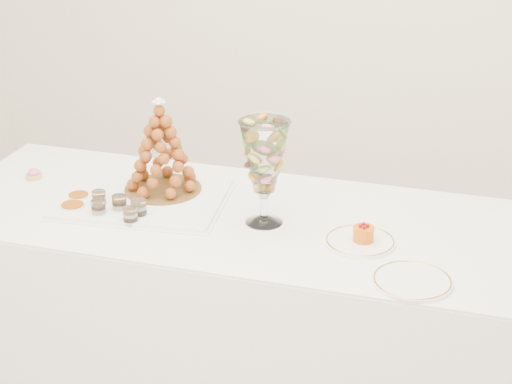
% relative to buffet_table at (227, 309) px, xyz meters
% --- Properties ---
extents(buffet_table, '(2.17, 0.94, 0.81)m').
position_rel_buffet_table_xyz_m(buffet_table, '(0.00, 0.00, 0.00)').
color(buffet_table, white).
rests_on(buffet_table, ground).
extents(lace_tray, '(0.66, 0.53, 0.02)m').
position_rel_buffet_table_xyz_m(lace_tray, '(-0.33, -0.00, 0.42)').
color(lace_tray, white).
rests_on(lace_tray, buffet_table).
extents(macaron_vase, '(0.17, 0.17, 0.38)m').
position_rel_buffet_table_xyz_m(macaron_vase, '(0.16, -0.02, 0.65)').
color(macaron_vase, white).
rests_on(macaron_vase, buffet_table).
extents(cake_plate, '(0.24, 0.24, 0.01)m').
position_rel_buffet_table_xyz_m(cake_plate, '(0.52, -0.07, 0.41)').
color(cake_plate, white).
rests_on(cake_plate, buffet_table).
extents(spare_plate, '(0.25, 0.25, 0.01)m').
position_rel_buffet_table_xyz_m(spare_plate, '(0.73, -0.27, 0.41)').
color(spare_plate, white).
rests_on(spare_plate, buffet_table).
extents(pink_tart, '(0.06, 0.06, 0.04)m').
position_rel_buffet_table_xyz_m(pink_tart, '(-0.84, 0.05, 0.42)').
color(pink_tart, tan).
rests_on(pink_tart, buffet_table).
extents(verrine_a, '(0.06, 0.06, 0.07)m').
position_rel_buffet_table_xyz_m(verrine_a, '(-0.45, -0.11, 0.44)').
color(verrine_a, white).
rests_on(verrine_a, buffet_table).
extents(verrine_b, '(0.06, 0.06, 0.07)m').
position_rel_buffet_table_xyz_m(verrine_b, '(-0.36, -0.13, 0.44)').
color(verrine_b, white).
rests_on(verrine_b, buffet_table).
extents(verrine_c, '(0.07, 0.07, 0.08)m').
position_rel_buffet_table_xyz_m(verrine_c, '(-0.28, -0.14, 0.44)').
color(verrine_c, white).
rests_on(verrine_c, buffet_table).
extents(verrine_d, '(0.06, 0.06, 0.07)m').
position_rel_buffet_table_xyz_m(verrine_d, '(-0.42, -0.18, 0.44)').
color(verrine_d, white).
rests_on(verrine_d, buffet_table).
extents(verrine_e, '(0.06, 0.06, 0.07)m').
position_rel_buffet_table_xyz_m(verrine_e, '(-0.28, -0.20, 0.44)').
color(verrine_e, white).
rests_on(verrine_e, buffet_table).
extents(ramekin_back, '(0.08, 0.08, 0.03)m').
position_rel_buffet_table_xyz_m(ramekin_back, '(-0.56, -0.08, 0.42)').
color(ramekin_back, white).
rests_on(ramekin_back, buffet_table).
extents(ramekin_front, '(0.09, 0.09, 0.03)m').
position_rel_buffet_table_xyz_m(ramekin_front, '(-0.53, -0.17, 0.42)').
color(ramekin_front, white).
rests_on(ramekin_front, buffet_table).
extents(croquembouche, '(0.31, 0.31, 0.37)m').
position_rel_buffet_table_xyz_m(croquembouche, '(-0.29, 0.08, 0.60)').
color(croquembouche, brown).
rests_on(croquembouche, lace_tray).
extents(mousse_cake, '(0.07, 0.07, 0.06)m').
position_rel_buffet_table_xyz_m(mousse_cake, '(0.53, -0.06, 0.44)').
color(mousse_cake, '#D45809').
rests_on(mousse_cake, cake_plate).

